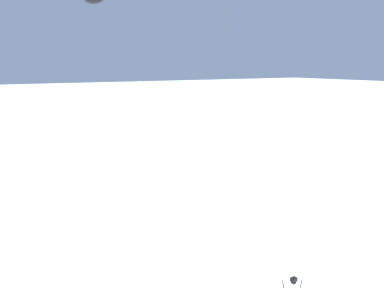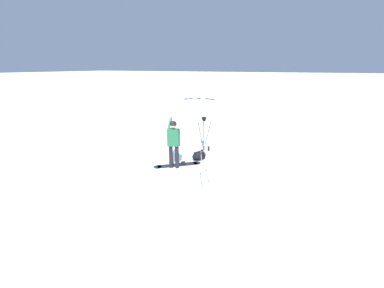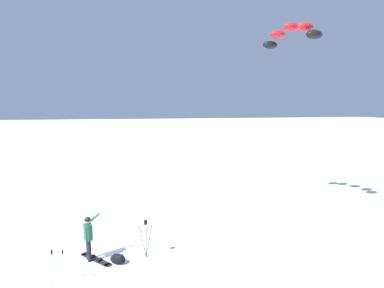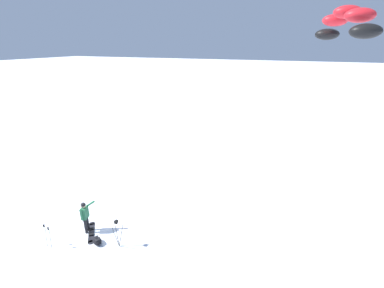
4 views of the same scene
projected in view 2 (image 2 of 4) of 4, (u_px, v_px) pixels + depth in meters
name	position (u px, v px, depth m)	size (l,w,h in m)	color
ground_plane	(158.00, 164.00, 9.04)	(300.00, 300.00, 0.00)	white
snowboarder	(174.00, 139.00, 8.44)	(0.65, 0.61, 1.76)	black
snowboard	(178.00, 165.00, 8.96)	(1.24, 1.43, 0.10)	black
gear_bag_large	(199.00, 156.00, 9.42)	(0.72, 0.62, 0.34)	black
camera_tripod	(204.00, 127.00, 10.19)	(0.56, 0.49, 1.49)	#262628
ski_poles	(205.00, 161.00, 7.17)	(0.42, 0.19, 1.23)	gray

